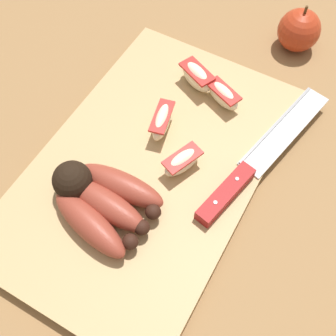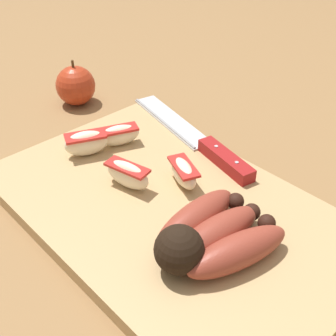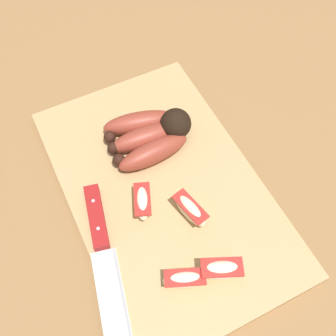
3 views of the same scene
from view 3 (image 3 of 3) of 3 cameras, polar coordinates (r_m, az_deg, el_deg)
ground_plane at (r=0.65m, az=-0.62°, el=-3.48°), size 6.00×6.00×0.00m
cutting_board at (r=0.64m, az=-1.11°, el=-3.05°), size 0.46×0.28×0.02m
banana_bunch at (r=0.66m, az=-2.34°, el=4.65°), size 0.12×0.14×0.05m
chefs_knife at (r=0.59m, az=-9.09°, el=-11.00°), size 0.28×0.09×0.02m
apple_wedge_near at (r=0.60m, az=3.08°, el=-5.83°), size 0.07×0.03×0.04m
apple_wedge_middle at (r=0.56m, az=2.36°, el=-15.24°), size 0.04×0.06×0.03m
apple_wedge_far at (r=0.60m, az=-3.55°, el=-4.72°), size 0.06×0.04×0.03m
apple_wedge_extra at (r=0.57m, az=7.41°, el=-13.88°), size 0.05×0.07×0.04m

